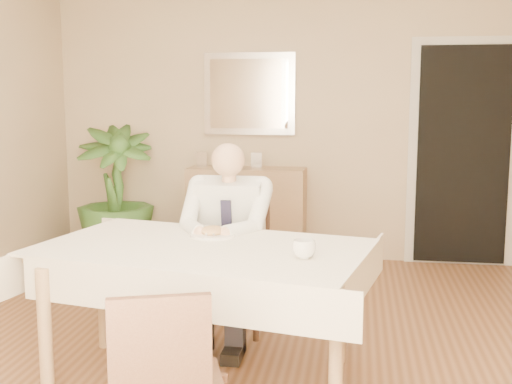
% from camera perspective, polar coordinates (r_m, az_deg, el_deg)
% --- Properties ---
extents(room, '(5.00, 5.02, 2.60)m').
position_cam_1_polar(room, '(3.56, -0.88, 4.74)').
color(room, brown).
rests_on(room, ground).
extents(window, '(1.34, 0.04, 1.44)m').
position_cam_1_polar(window, '(1.20, -21.53, 3.61)').
color(window, beige).
rests_on(window, room).
extents(doorway, '(0.96, 0.07, 2.10)m').
position_cam_1_polar(doorway, '(6.06, 17.89, 3.09)').
color(doorway, beige).
rests_on(doorway, ground).
extents(mirror, '(0.86, 0.04, 0.76)m').
position_cam_1_polar(mirror, '(6.05, -0.61, 8.72)').
color(mirror, silver).
rests_on(mirror, room).
extents(dining_table, '(1.91, 1.35, 0.75)m').
position_cam_1_polar(dining_table, '(3.43, -4.74, -6.17)').
color(dining_table, '#977B4F').
rests_on(dining_table, ground).
extents(chair_far, '(0.47, 0.47, 0.93)m').
position_cam_1_polar(chair_far, '(4.30, -1.93, -5.03)').
color(chair_far, '#3F291B').
rests_on(chair_far, ground).
extents(chair_near, '(0.49, 0.50, 0.81)m').
position_cam_1_polar(chair_near, '(2.62, -7.75, -16.00)').
color(chair_near, '#3F291B').
rests_on(chair_near, ground).
extents(seated_man, '(0.48, 0.72, 1.24)m').
position_cam_1_polar(seated_man, '(3.98, -2.73, -3.71)').
color(seated_man, white).
rests_on(seated_man, ground).
extents(plate, '(0.26, 0.26, 0.02)m').
position_cam_1_polar(plate, '(3.63, -3.87, -3.80)').
color(plate, white).
rests_on(plate, dining_table).
extents(food, '(0.14, 0.14, 0.06)m').
position_cam_1_polar(food, '(3.63, -3.87, -3.46)').
color(food, olive).
rests_on(food, dining_table).
extents(knife, '(0.01, 0.13, 0.01)m').
position_cam_1_polar(knife, '(3.56, -3.46, -3.76)').
color(knife, silver).
rests_on(knife, dining_table).
extents(fork, '(0.01, 0.13, 0.01)m').
position_cam_1_polar(fork, '(3.58, -4.71, -3.71)').
color(fork, silver).
rests_on(fork, dining_table).
extents(coffee_mug, '(0.13, 0.13, 0.09)m').
position_cam_1_polar(coffee_mug, '(3.15, 4.29, -5.08)').
color(coffee_mug, white).
rests_on(coffee_mug, dining_table).
extents(sideboard, '(1.09, 0.39, 0.87)m').
position_cam_1_polar(sideboard, '(6.01, -0.83, -1.97)').
color(sideboard, '#977B4F').
rests_on(sideboard, ground).
extents(photo_frame_left, '(0.10, 0.02, 0.14)m').
position_cam_1_polar(photo_frame_left, '(6.08, -4.85, 2.93)').
color(photo_frame_left, silver).
rests_on(photo_frame_left, sideboard).
extents(photo_frame_center, '(0.10, 0.02, 0.14)m').
position_cam_1_polar(photo_frame_center, '(5.99, -3.16, 2.86)').
color(photo_frame_center, silver).
rests_on(photo_frame_center, sideboard).
extents(photo_frame_right, '(0.10, 0.02, 0.14)m').
position_cam_1_polar(photo_frame_right, '(5.96, 0.03, 2.85)').
color(photo_frame_right, silver).
rests_on(photo_frame_right, sideboard).
extents(potted_palm, '(0.93, 0.93, 1.26)m').
position_cam_1_polar(potted_palm, '(6.11, -12.41, -0.13)').
color(potted_palm, '#2C521D').
rests_on(potted_palm, ground).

